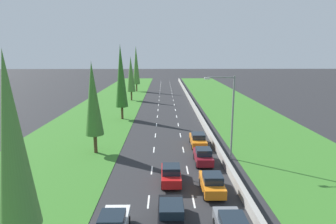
% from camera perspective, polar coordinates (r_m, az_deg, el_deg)
% --- Properties ---
extents(ground_plane, '(300.00, 300.00, 0.00)m').
position_cam_1_polar(ground_plane, '(60.05, -0.30, 0.97)').
color(ground_plane, '#28282B').
rests_on(ground_plane, ground).
extents(grass_verge_left, '(14.00, 140.00, 0.04)m').
position_cam_1_polar(grass_verge_left, '(61.26, -12.22, 0.93)').
color(grass_verge_left, '#387528').
rests_on(grass_verge_left, ground).
extents(grass_verge_right, '(14.00, 140.00, 0.04)m').
position_cam_1_polar(grass_verge_right, '(61.86, 13.12, 1.00)').
color(grass_verge_right, '#387528').
rests_on(grass_verge_right, ground).
extents(median_barrier, '(0.44, 120.00, 0.85)m').
position_cam_1_polar(median_barrier, '(60.29, 5.13, 1.37)').
color(median_barrier, '#9E9B93').
rests_on(median_barrier, ground).
extents(lane_markings, '(3.64, 116.00, 0.01)m').
position_cam_1_polar(lane_markings, '(60.05, -0.30, 0.97)').
color(lane_markings, white).
rests_on(lane_markings, ground).
extents(orange_hatchback_right_lane, '(1.74, 3.90, 1.72)m').
position_cam_1_polar(orange_hatchback_right_lane, '(24.11, 8.88, -14.00)').
color(orange_hatchback_right_lane, orange).
rests_on(orange_hatchback_right_lane, ground).
extents(black_sedan_centre_lane, '(1.82, 4.50, 1.64)m').
position_cam_1_polar(black_sedan_centre_lane, '(19.84, 0.67, -20.02)').
color(black_sedan_centre_lane, black).
rests_on(black_sedan_centre_lane, ground).
extents(maroon_hatchback_right_lane, '(1.74, 3.90, 1.72)m').
position_cam_1_polar(maroon_hatchback_right_lane, '(29.82, 7.09, -8.79)').
color(maroon_hatchback_right_lane, maroon).
rests_on(maroon_hatchback_right_lane, ground).
extents(red_hatchback_centre_lane, '(1.74, 3.90, 1.72)m').
position_cam_1_polar(red_hatchback_centre_lane, '(25.43, 0.61, -12.43)').
color(red_hatchback_centre_lane, red).
rests_on(red_hatchback_centre_lane, ground).
extents(orange_sedan_right_lane, '(1.82, 4.50, 1.64)m').
position_cam_1_polar(orange_sedan_right_lane, '(35.23, 6.07, -5.55)').
color(orange_sedan_right_lane, orange).
rests_on(orange_sedan_right_lane, ground).
extents(poplar_tree_nearest, '(2.09, 2.09, 11.52)m').
position_cam_1_polar(poplar_tree_nearest, '(16.40, -28.88, -5.51)').
color(poplar_tree_nearest, '#4C3823').
rests_on(poplar_tree_nearest, ground).
extents(poplar_tree_second, '(2.06, 2.06, 10.44)m').
position_cam_1_polar(poplar_tree_second, '(32.43, -14.90, 2.52)').
color(poplar_tree_second, '#4C3823').
rests_on(poplar_tree_second, ground).
extents(poplar_tree_third, '(2.12, 2.12, 12.81)m').
position_cam_1_polar(poplar_tree_third, '(48.84, -9.47, 7.14)').
color(poplar_tree_third, '#4C3823').
rests_on(poplar_tree_third, ground).
extents(poplar_tree_fourth, '(2.07, 2.07, 10.61)m').
position_cam_1_polar(poplar_tree_fourth, '(68.58, -7.50, 7.58)').
color(poplar_tree_fourth, '#4C3823').
rests_on(poplar_tree_fourth, ground).
extents(poplar_tree_fifth, '(2.14, 2.14, 13.48)m').
position_cam_1_polar(poplar_tree_fifth, '(85.14, -6.44, 9.37)').
color(poplar_tree_fifth, '#4C3823').
rests_on(poplar_tree_fifth, ground).
extents(street_light_mast, '(3.20, 0.28, 9.00)m').
position_cam_1_polar(street_light_mast, '(30.34, 12.31, 0.03)').
color(street_light_mast, gray).
rests_on(street_light_mast, ground).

